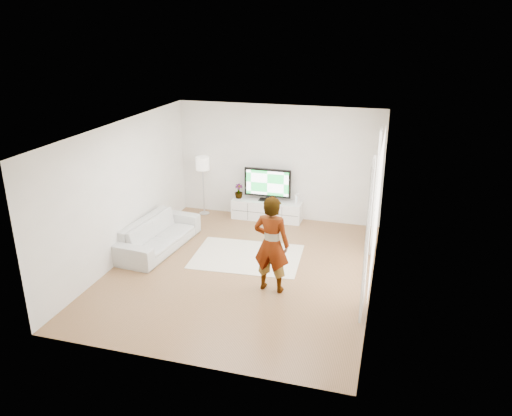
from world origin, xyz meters
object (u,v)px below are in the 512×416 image
(sofa, at_px, (159,234))
(media_console, at_px, (267,210))
(television, at_px, (268,183))
(player, at_px, (271,244))
(rug, at_px, (247,256))
(floor_lamp, at_px, (203,166))

(sofa, bearing_deg, media_console, -33.10)
(television, xyz_separation_m, sofa, (-1.80, -2.32, -0.59))
(player, xyz_separation_m, sofa, (-2.76, 1.08, -0.58))
(sofa, bearing_deg, rug, -81.54)
(rug, distance_m, floor_lamp, 3.04)
(television, xyz_separation_m, rug, (0.14, -2.21, -0.91))
(television, bearing_deg, rug, -86.35)
(media_console, xyz_separation_m, floor_lamp, (-1.64, -0.06, 1.02))
(television, height_order, player, player)
(television, bearing_deg, player, -74.27)
(television, distance_m, player, 3.53)
(television, xyz_separation_m, floor_lamp, (-1.64, -0.09, 0.34))
(rug, bearing_deg, player, -55.55)
(media_console, height_order, sofa, sofa)
(rug, relative_size, floor_lamp, 1.48)
(media_console, xyz_separation_m, rug, (0.14, -2.18, -0.24))
(rug, height_order, sofa, sofa)
(media_console, distance_m, player, 3.57)
(television, relative_size, floor_lamp, 0.78)
(television, relative_size, sofa, 0.51)
(player, bearing_deg, media_console, -69.07)
(player, relative_size, floor_lamp, 1.21)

